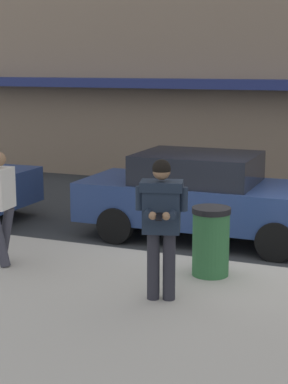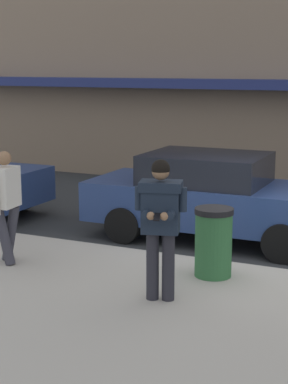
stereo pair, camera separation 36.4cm
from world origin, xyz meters
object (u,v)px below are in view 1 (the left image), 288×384
pedestrian_in_light_coat (1,201)px  man_texting_on_phone (161,214)px  trash_bin (211,241)px  parked_sedan_mid (205,196)px

pedestrian_in_light_coat → man_texting_on_phone: bearing=-9.5°
man_texting_on_phone → trash_bin: size_ratio=1.84×
pedestrian_in_light_coat → trash_bin: size_ratio=1.74×
parked_sedan_mid → trash_bin: bearing=-70.7°
man_texting_on_phone → parked_sedan_mid: bearing=98.3°
parked_sedan_mid → man_texting_on_phone: (0.51, -3.48, 0.46)m
trash_bin → pedestrian_in_light_coat: bearing=-166.4°
pedestrian_in_light_coat → trash_bin: bearing=13.6°
pedestrian_in_light_coat → trash_bin: (3.00, 0.73, -0.47)m
parked_sedan_mid → trash_bin: 2.44m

